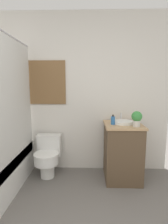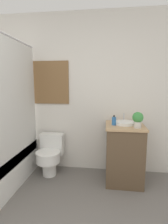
{
  "view_description": "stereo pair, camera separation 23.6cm",
  "coord_description": "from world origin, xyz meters",
  "px_view_note": "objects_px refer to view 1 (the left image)",
  "views": [
    {
      "loc": [
        0.41,
        -0.49,
        1.4
      ],
      "look_at": [
        0.34,
        1.84,
        1.03
      ],
      "focal_mm": 28.0,
      "sensor_mm": 36.0,
      "label": 1
    },
    {
      "loc": [
        0.64,
        -0.48,
        1.4
      ],
      "look_at": [
        0.34,
        1.84,
        1.03
      ],
      "focal_mm": 28.0,
      "sensor_mm": 36.0,
      "label": 2
    }
  ],
  "objects_px": {
    "soap_bottle": "(113,120)",
    "potted_plant": "(137,118)",
    "toilet": "(48,155)",
    "sink": "(123,122)"
  },
  "relations": [
    {
      "from": "toilet",
      "to": "sink",
      "type": "xyz_separation_m",
      "value": [
        1.13,
        -0.03,
        0.54
      ]
    },
    {
      "from": "toilet",
      "to": "soap_bottle",
      "type": "relative_size",
      "value": 4.42
    },
    {
      "from": "sink",
      "to": "potted_plant",
      "type": "height_order",
      "value": "potted_plant"
    },
    {
      "from": "soap_bottle",
      "to": "potted_plant",
      "type": "xyz_separation_m",
      "value": [
        0.3,
        -0.12,
        0.06
      ]
    },
    {
      "from": "potted_plant",
      "to": "soap_bottle",
      "type": "bearing_deg",
      "value": 157.54
    },
    {
      "from": "toilet",
      "to": "sink",
      "type": "bearing_deg",
      "value": -1.41
    },
    {
      "from": "soap_bottle",
      "to": "sink",
      "type": "bearing_deg",
      "value": 23.18
    },
    {
      "from": "toilet",
      "to": "soap_bottle",
      "type": "xyz_separation_m",
      "value": [
        0.97,
        -0.09,
        0.57
      ]
    },
    {
      "from": "soap_bottle",
      "to": "potted_plant",
      "type": "bearing_deg",
      "value": -22.46
    },
    {
      "from": "soap_bottle",
      "to": "potted_plant",
      "type": "relative_size",
      "value": 0.66
    }
  ]
}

